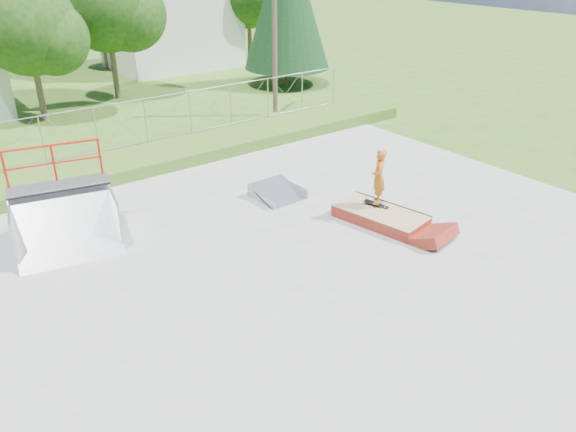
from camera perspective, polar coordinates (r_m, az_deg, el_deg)
name	(u,v)px	position (r m, az deg, el deg)	size (l,w,h in m)	color
ground	(311,257)	(15.60, 2.35, -4.20)	(120.00, 120.00, 0.00)	#38631C
concrete_pad	(311,257)	(15.59, 2.36, -4.13)	(20.00, 16.00, 0.04)	gray
grass_berm	(159,155)	(22.93, -12.93, 6.08)	(24.00, 3.00, 0.50)	#38631C
grind_box	(380,217)	(17.57, 9.35, -0.08)	(1.88, 3.03, 0.42)	maroon
quarter_pipe	(63,204)	(16.59, -21.92, 1.09)	(2.75, 2.33, 2.75)	#9C9FA4
flat_bank_ramp	(278,192)	(18.99, -1.02, 2.41)	(1.46, 1.56, 0.45)	#9C9FA4
skateboard	(376,205)	(17.76, 8.98, 1.16)	(0.22, 0.80, 0.02)	black
skater	(378,179)	(17.41, 9.17, 3.73)	(0.63, 0.41, 1.73)	#CA691C
chain_link_fence	(146,121)	(23.45, -14.27, 9.36)	(20.00, 0.06, 1.80)	#92949A
gable_house	(169,8)	(40.57, -11.95, 19.98)	(8.40, 6.08, 8.94)	white
utility_pole	(275,32)	(27.81, -1.38, 18.18)	(0.24, 0.24, 8.00)	#4F4231
tree_left_near	(34,30)	(29.21, -24.36, 16.87)	(4.76, 4.48, 6.65)	#4F4231
tree_center	(112,5)	(32.36, -17.40, 19.74)	(5.44, 5.12, 7.60)	#4F4231
tree_back_mid	(104,13)	(40.83, -18.17, 19.05)	(4.08, 3.84, 5.70)	#4F4231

